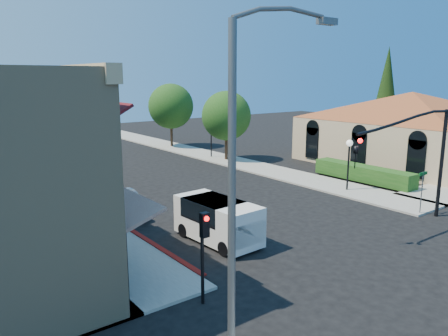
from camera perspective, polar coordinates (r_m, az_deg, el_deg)
ground at (r=20.23m, az=19.24°, el=-11.27°), size 120.00×120.00×0.00m
sidewalk_left at (r=38.42m, az=-25.90°, el=-0.87°), size 3.50×50.00×0.12m
sidewalk_right at (r=45.05m, az=-3.64°, el=2.02°), size 3.50×50.00×0.12m
curb_red_strip at (r=21.50m, az=-10.32°, el=-9.39°), size 0.25×10.00×0.06m
mission_building at (r=43.67m, az=23.13°, el=5.67°), size 30.12×30.12×6.40m
hedge at (r=34.31m, az=17.64°, el=-1.73°), size 1.40×8.00×1.10m
conifer_far at (r=52.01m, az=20.44°, el=9.60°), size 3.20×3.20×11.00m
street_tree_a at (r=40.51m, az=0.30°, el=6.84°), size 4.56×4.56×6.48m
street_tree_b at (r=48.77m, az=-6.95°, el=8.01°), size 4.94×4.94×7.02m
signal_mast_arm at (r=24.79m, az=24.55°, el=2.35°), size 8.01×0.39×6.00m
secondary_signal at (r=14.83m, az=-2.67°, el=-9.51°), size 0.28×0.42×3.32m
cobra_streetlight at (r=10.68m, az=2.52°, el=-1.38°), size 3.60×0.25×9.31m
street_name_sign at (r=26.99m, az=24.47°, el=-2.13°), size 0.80×0.06×2.50m
lamppost_left_near at (r=20.04m, az=-14.68°, el=-2.94°), size 0.44×0.44×3.57m
lamppost_left_far at (r=33.18m, az=-24.12°, el=2.16°), size 0.44×0.44×3.57m
lamppost_right_near at (r=30.65m, az=16.02°, el=2.02°), size 0.44×0.44×3.57m
lamppost_right_far at (r=42.08m, az=-1.69°, el=5.02°), size 0.44×0.44×3.57m
white_van at (r=20.72m, az=-0.75°, el=-6.60°), size 2.19×4.61×2.00m
parked_car_a at (r=25.02m, az=-13.14°, el=-4.93°), size 1.78×3.83×1.27m
parked_car_b at (r=26.15m, az=-12.76°, el=-4.24°), size 1.30×3.68×1.21m
parked_car_c at (r=32.87m, az=-19.35°, el=-1.43°), size 1.57×3.84×1.11m
parked_car_d at (r=38.09m, az=-21.02°, el=0.16°), size 1.88×3.88×1.06m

